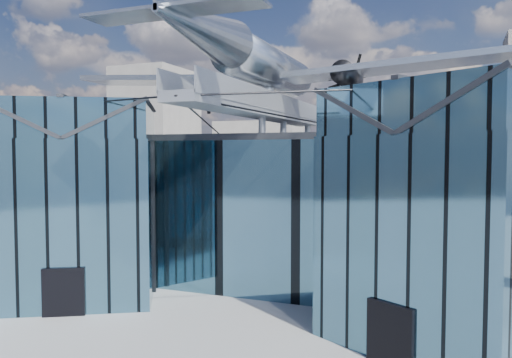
% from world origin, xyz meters
% --- Properties ---
extents(ground_plane, '(120.00, 120.00, 0.00)m').
position_xyz_m(ground_plane, '(0.00, 0.00, 0.00)').
color(ground_plane, gray).
extents(museum, '(32.88, 24.50, 17.60)m').
position_xyz_m(museum, '(0.00, 5.82, 5.54)').
color(museum, '#426D86').
rests_on(museum, ground).
extents(bg_towers, '(77.00, 24.50, 26.00)m').
position_xyz_m(bg_towers, '(1.45, 50.49, 10.01)').
color(bg_towers, gray).
rests_on(bg_towers, ground).
extents(tree_side_w, '(3.82, 3.82, 4.76)m').
position_xyz_m(tree_side_w, '(-25.38, 11.42, 3.22)').
color(tree_side_w, '#362415').
rests_on(tree_side_w, ground).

